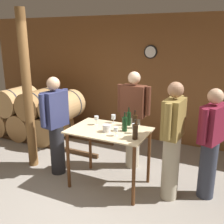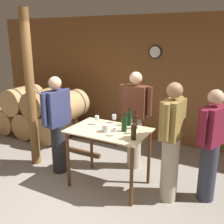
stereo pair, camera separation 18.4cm
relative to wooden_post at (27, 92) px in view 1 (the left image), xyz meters
The scene contains 18 objects.
ground_plane 2.01m from the wooden_post, 24.74° to the right, with size 14.00×14.00×0.00m, color gray.
back_wall 2.53m from the wooden_post, 57.68° to the left, with size 8.40×0.08×2.70m.
barrel_rack 1.59m from the wooden_post, 129.66° to the left, with size 3.96×0.86×1.14m.
tasting_table 1.65m from the wooden_post, ahead, with size 1.18×0.78×0.92m.
wooden_post is the anchor object (origin of this frame).
wine_bottle_far_left 1.78m from the wooden_post, 10.28° to the left, with size 0.07×0.07×0.29m.
wine_bottle_left 1.80m from the wooden_post, ahead, with size 0.08×0.08×0.29m.
wine_bottle_center 1.90m from the wooden_post, ahead, with size 0.08×0.08×0.28m.
wine_bottle_right 2.06m from the wooden_post, ahead, with size 0.07×0.07×0.28m.
wine_glass_near_left 1.31m from the wooden_post, ahead, with size 0.07×0.07×0.15m.
wine_glass_near_center 1.53m from the wooden_post, 12.04° to the left, with size 0.07×0.07×0.14m.
wine_glass_near_right 1.78m from the wooden_post, ahead, with size 0.06×0.06×0.13m.
wine_glass_far_side 1.96m from the wooden_post, ahead, with size 0.06×0.06×0.14m.
ice_bucket 1.60m from the wooden_post, ahead, with size 0.12×0.12×0.11m.
person_host 2.52m from the wooden_post, ahead, with size 0.25×0.59×1.70m.
person_visitor_with_scarf 1.85m from the wooden_post, 23.70° to the left, with size 0.59×0.24×1.71m.
person_visitor_bearded 3.01m from the wooden_post, ahead, with size 0.34×0.56×1.61m.
person_visitor_near_door 0.75m from the wooden_post, ahead, with size 0.29×0.58×1.65m.
Camera 1 is at (1.82, -2.67, 2.27)m, focal length 42.00 mm.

